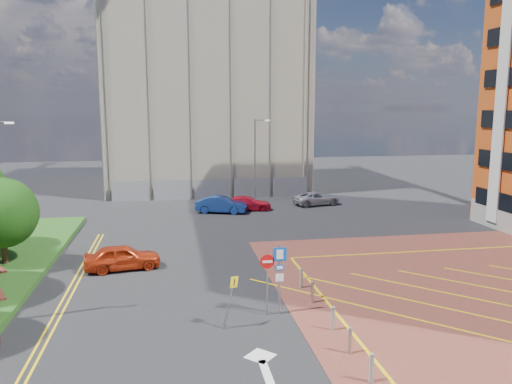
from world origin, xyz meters
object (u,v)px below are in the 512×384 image
object	(u,v)px
car_blue_back	(221,205)
sign_cluster	(275,272)
tree_c	(1,213)
warning_sign	(231,295)
car_red_left	(122,257)
car_silver_back	(317,198)
lamp_back	(256,157)
car_red_back	(247,203)

from	to	relation	value
car_blue_back	sign_cluster	bearing A→B (deg)	-161.92
tree_c	warning_sign	bearing A→B (deg)	-40.67
car_red_left	tree_c	bearing A→B (deg)	68.47
sign_cluster	car_silver_back	xyz separation A→B (m)	(9.10, 24.14, -1.34)
tree_c	car_red_left	world-z (taller)	tree_c
sign_cluster	car_red_left	bearing A→B (deg)	133.40
lamp_back	car_red_back	world-z (taller)	lamp_back
car_red_left	car_red_back	distance (m)	18.00
car_red_left	car_blue_back	size ratio (longest dim) A/B	0.95
warning_sign	car_red_left	size ratio (longest dim) A/B	0.54
car_red_left	car_blue_back	bearing A→B (deg)	-35.44
sign_cluster	car_blue_back	size ratio (longest dim) A/B	0.73
lamp_back	car_blue_back	bearing A→B (deg)	-128.23
car_blue_back	car_silver_back	world-z (taller)	car_blue_back
car_red_back	warning_sign	bearing A→B (deg)	177.85
tree_c	lamp_back	distance (m)	25.19
lamp_back	car_red_back	xyz separation A→B (m)	(-1.48, -4.13, -3.74)
lamp_back	car_silver_back	xyz separation A→B (m)	(5.32, -2.87, -3.74)
tree_c	car_red_back	distance (m)	21.41
car_blue_back	car_red_back	xyz separation A→B (m)	(2.41, 0.82, -0.11)
tree_c	car_red_left	xyz separation A→B (m)	(6.61, -1.42, -2.48)
sign_cluster	car_red_back	distance (m)	23.04
lamp_back	car_red_back	size ratio (longest dim) A/B	1.87
warning_sign	car_silver_back	distance (m)	27.58
car_silver_back	warning_sign	bearing A→B (deg)	143.21
tree_c	car_red_back	size ratio (longest dim) A/B	1.15
car_red_left	car_silver_back	bearing A→B (deg)	-53.94
warning_sign	car_red_left	xyz separation A→B (m)	(-5.11, 8.65, -0.72)
warning_sign	car_blue_back	world-z (taller)	warning_sign
warning_sign	car_blue_back	bearing A→B (deg)	85.16
warning_sign	car_red_back	size ratio (longest dim) A/B	0.53
tree_c	car_silver_back	xyz separation A→B (m)	(22.90, 15.13, -2.58)
lamp_back	car_blue_back	size ratio (longest dim) A/B	1.82
tree_c	warning_sign	world-z (taller)	tree_c
lamp_back	warning_sign	size ratio (longest dim) A/B	3.55
lamp_back	sign_cluster	bearing A→B (deg)	-97.97
warning_sign	car_red_left	bearing A→B (deg)	120.57
lamp_back	car_red_left	xyz separation A→B (m)	(-10.96, -19.42, -3.65)
tree_c	sign_cluster	bearing A→B (deg)	-33.16
tree_c	sign_cluster	size ratio (longest dim) A/B	1.53
tree_c	lamp_back	world-z (taller)	lamp_back
car_blue_back	car_silver_back	size ratio (longest dim) A/B	0.99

